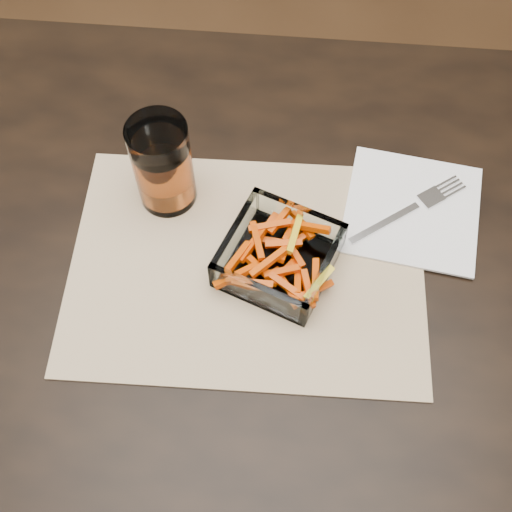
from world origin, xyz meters
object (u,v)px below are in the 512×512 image
(dining_table, at_px, (271,317))
(tumbler, at_px, (163,167))
(glass_bowl, at_px, (279,257))
(fork, at_px, (411,209))

(dining_table, xyz_separation_m, tumbler, (-0.15, 0.13, 0.15))
(dining_table, relative_size, tumbler, 11.93)
(dining_table, bearing_deg, glass_bowl, 82.44)
(tumbler, bearing_deg, dining_table, -40.21)
(dining_table, height_order, fork, fork)
(glass_bowl, xyz_separation_m, fork, (0.17, 0.10, -0.02))
(dining_table, bearing_deg, tumbler, 139.79)
(dining_table, distance_m, tumbler, 0.25)
(dining_table, relative_size, fork, 10.10)
(glass_bowl, xyz_separation_m, tumbler, (-0.16, 0.10, 0.04))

